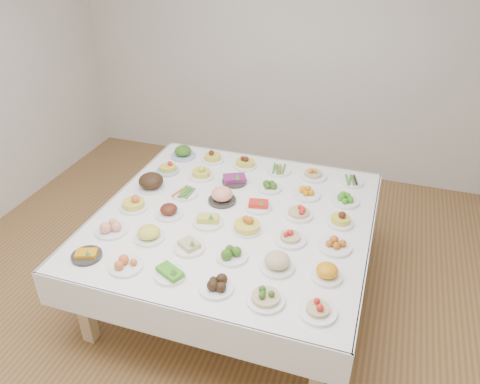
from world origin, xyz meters
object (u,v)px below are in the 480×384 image
(display_table, at_px, (234,223))
(dish_35, at_px, (351,181))
(dish_0, at_px, (86,254))
(dish_18, at_px, (151,182))

(display_table, xyz_separation_m, dish_35, (0.79, 0.79, 0.09))
(dish_0, bearing_deg, dish_35, 45.01)
(dish_35, bearing_deg, dish_0, -134.99)
(display_table, distance_m, dish_35, 1.13)
(dish_0, bearing_deg, dish_18, 90.14)
(display_table, distance_m, dish_18, 0.82)
(dish_35, bearing_deg, display_table, -134.92)
(display_table, height_order, dish_0, dish_0)
(dish_0, height_order, dish_18, dish_18)
(dish_18, bearing_deg, display_table, -11.50)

